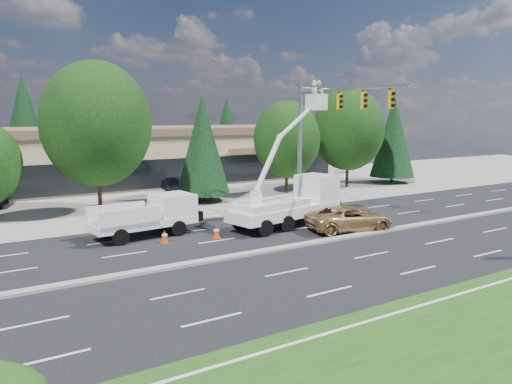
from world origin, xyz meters
TOP-DOWN VIEW (x-y plane):
  - ground at (0.00, 0.00)m, footprint 140.00×140.00m
  - concrete_apron at (0.00, 20.00)m, footprint 140.00×22.00m
  - grass_verge at (0.00, -13.00)m, footprint 140.00×10.00m
  - road_median at (0.00, 0.00)m, footprint 120.00×0.55m
  - strip_mall at (0.00, 29.97)m, footprint 50.40×15.40m
  - tree_front_d at (-3.00, 15.00)m, footprint 7.48×7.48m
  - tree_front_e at (5.00, 15.00)m, footprint 4.19×4.19m
  - tree_front_f at (13.00, 15.00)m, footprint 5.72×5.72m
  - tree_front_g at (20.00, 15.00)m, footprint 6.64×6.64m
  - tree_front_h at (26.00, 15.00)m, footprint 4.38×4.38m
  - tree_back_b at (-4.00, 42.00)m, footprint 5.70×5.70m
  - tree_back_c at (10.00, 42.00)m, footprint 4.77×4.77m
  - tree_back_d at (22.00, 42.00)m, footprint 4.74×4.74m
  - signal_mast at (10.03, 7.04)m, footprint 2.76×10.16m
  - utility_pickup at (-2.57, 6.24)m, footprint 5.98×2.73m
  - bucket_truck at (5.98, 4.34)m, footprint 8.17×3.61m
  - traffic_cone_b at (-2.52, 4.30)m, footprint 0.40×0.40m
  - traffic_cone_c at (0.31, 3.84)m, footprint 0.40×0.40m
  - minivan at (7.73, 1.29)m, footprint 5.58×3.52m
  - parked_car_east at (5.10, 19.17)m, footprint 2.38×4.69m

SIDE VIEW (x-z plane):
  - ground at x=0.00m, z-range 0.00..0.00m
  - concrete_apron at x=0.00m, z-range 0.00..0.01m
  - grass_verge at x=0.00m, z-range 0.00..0.01m
  - road_median at x=0.00m, z-range 0.00..0.12m
  - traffic_cone_b at x=-2.52m, z-range -0.01..0.69m
  - traffic_cone_c at x=0.31m, z-range -0.01..0.69m
  - minivan at x=7.73m, z-range 0.00..1.44m
  - parked_car_east at x=5.10m, z-range 0.00..1.47m
  - utility_pickup at x=-2.57m, z-range -0.20..2.03m
  - bucket_truck at x=5.98m, z-range -2.49..6.28m
  - strip_mall at x=0.00m, z-range 0.08..5.58m
  - tree_front_e at x=5.00m, z-range 0.30..8.56m
  - tree_front_h at x=26.00m, z-range 0.31..8.95m
  - tree_front_f at x=13.00m, z-range 0.68..8.62m
  - tree_back_d at x=22.00m, z-range 0.34..9.68m
  - tree_back_c at x=10.00m, z-range 0.34..9.74m
  - tree_front_g at x=20.00m, z-range 0.79..10.00m
  - tree_back_b at x=-4.00m, z-range 0.41..11.64m
  - signal_mast at x=10.03m, z-range 1.56..10.56m
  - tree_front_d at x=-3.00m, z-range 0.89..11.26m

